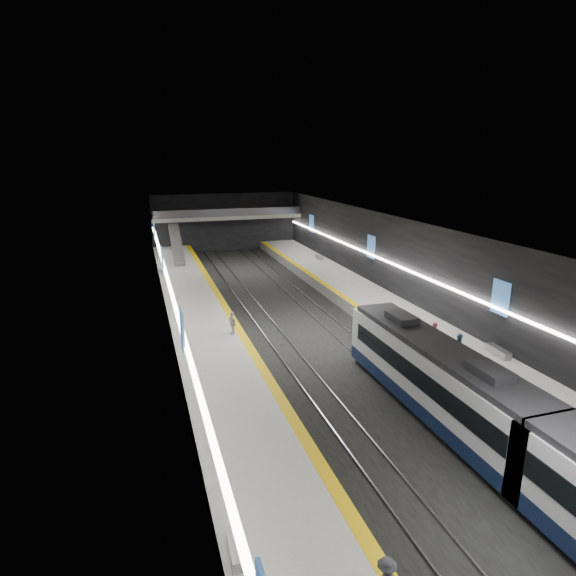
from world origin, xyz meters
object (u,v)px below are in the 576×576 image
object	(u,v)px
bench_left_far	(163,270)
passenger_left_a	(232,323)
bench_right_near	(498,351)
passenger_right_b	(459,347)
bench_left_near	(236,549)
escalator	(177,244)
passenger_right_a	(434,337)
bench_right_far	(319,257)
train	(544,454)

from	to	relation	value
bench_left_far	passenger_left_a	world-z (taller)	passenger_left_a
bench_right_near	passenger_right_b	size ratio (longest dim) A/B	1.12
bench_left_near	bench_right_near	world-z (taller)	bench_right_near
escalator	passenger_right_b	xyz separation A→B (m)	(14.05, -34.80, -1.04)
bench_left_far	passenger_right_b	bearing A→B (deg)	-63.97
passenger_left_a	passenger_right_b	bearing A→B (deg)	39.83
passenger_right_a	bench_right_near	bearing A→B (deg)	-129.58
bench_right_far	passenger_right_b	size ratio (longest dim) A/B	1.08
train	bench_left_near	size ratio (longest dim) A/B	18.12
passenger_right_a	train	bearing A→B (deg)	152.83
bench_left_far	passenger_right_a	world-z (taller)	passenger_right_a
bench_left_far	bench_right_near	size ratio (longest dim) A/B	0.83
train	bench_right_near	distance (m)	12.70
bench_left_far	passenger_right_a	xyz separation A→B (m)	(15.48, -27.16, 0.76)
passenger_left_a	passenger_right_a	bearing A→B (deg)	44.64
bench_left_far	passenger_right_b	xyz separation A→B (m)	(16.05, -28.95, 0.66)
escalator	passenger_left_a	distance (m)	26.32
train	passenger_right_b	xyz separation A→B (m)	(4.05, 10.64, -0.34)
bench_right_far	passenger_right_a	xyz separation A→B (m)	(-2.98, -28.42, 0.73)
escalator	passenger_right_b	distance (m)	37.55
passenger_right_b	passenger_left_a	distance (m)	15.10
passenger_right_a	passenger_left_a	world-z (taller)	passenger_right_a
bench_left_far	passenger_right_a	bearing A→B (deg)	-63.30
bench_left_near	passenger_right_a	distance (m)	19.85
bench_right_near	passenger_left_a	xyz separation A→B (m)	(-15.38, 8.63, 0.59)
train	escalator	size ratio (longest dim) A/B	3.64
bench_left_far	passenger_left_a	xyz separation A→B (m)	(3.60, -20.40, 0.63)
train	passenger_right_b	distance (m)	11.39
passenger_left_a	train	bearing A→B (deg)	7.95
bench_right_near	passenger_right_a	distance (m)	4.04
train	passenger_right_a	xyz separation A→B (m)	(3.48, 12.43, -0.24)
passenger_right_b	passenger_left_a	xyz separation A→B (m)	(-12.45, 8.55, -0.03)
bench_left_near	bench_right_near	size ratio (longest dim) A/B	0.84
bench_right_near	passenger_right_b	xyz separation A→B (m)	(-2.93, 0.08, 0.62)
bench_right_near	passenger_right_a	bearing A→B (deg)	155.18
train	bench_right_far	size ratio (longest dim) A/B	15.76
escalator	passenger_left_a	size ratio (longest dim) A/B	4.85
passenger_right_b	bench_left_near	bearing A→B (deg)	151.12
train	bench_right_near	world-z (taller)	train
bench_left_near	bench_left_far	distance (m)	39.57
bench_left_far	escalator	bearing A→B (deg)	68.17
passenger_right_a	bench_right_far	bearing A→B (deg)	-17.52
bench_right_far	bench_left_near	bearing A→B (deg)	-111.54
train	escalator	xyz separation A→B (m)	(-10.00, 45.45, 0.70)
bench_right_far	passenger_left_a	xyz separation A→B (m)	(-14.85, -21.66, 0.60)
bench_left_far	bench_right_near	bearing A→B (deg)	-59.80
passenger_right_a	passenger_left_a	xyz separation A→B (m)	(-11.88, 6.77, -0.13)
bench_right_near	passenger_left_a	bearing A→B (deg)	153.91
escalator	bench_right_far	bearing A→B (deg)	-15.61
escalator	bench_left_near	world-z (taller)	escalator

